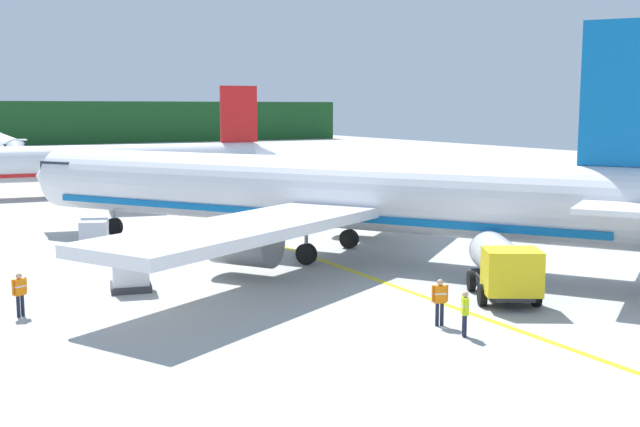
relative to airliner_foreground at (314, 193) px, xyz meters
name	(u,v)px	position (x,y,z in m)	size (l,w,h in m)	color
airliner_foreground	(314,193)	(0.00, 0.00, 0.00)	(30.99, 36.37, 11.90)	white
airliner_mid_apron	(99,163)	(-3.43, 35.53, -0.51)	(35.50, 29.39, 10.12)	white
airliner_far_taxiway	(5,147)	(-6.61, 77.54, -0.75)	(27.00, 32.48, 9.27)	white
service_truck_catering	(502,265)	(2.48, -12.31, -2.00)	(4.56, 5.93, 2.40)	yellow
cargo_container_mid	(131,269)	(-11.05, -3.47, -2.42)	(2.06, 2.06, 2.06)	#333338
cargo_container_far	(94,238)	(-10.67, 5.37, -2.42)	(2.07, 2.07, 2.05)	#333338
crew_marshaller	(20,291)	(-15.98, -5.76, -2.37)	(0.58, 0.39, 1.73)	#191E33
crew_loader_left	(440,298)	(-2.55, -14.57, -2.34)	(0.59, 0.37, 1.77)	#191E33
crew_loader_right	(465,310)	(-2.60, -16.08, -2.43)	(0.42, 0.56, 1.64)	#191E33
apron_guide_line	(350,270)	(-0.41, -4.53, -3.39)	(0.30, 60.00, 0.01)	yellow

